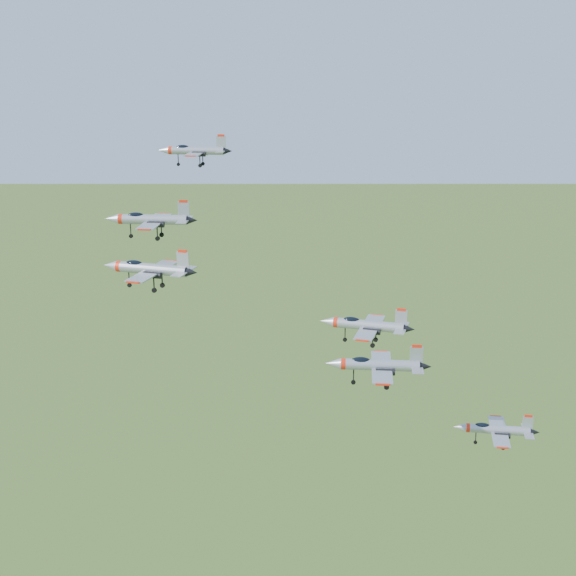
# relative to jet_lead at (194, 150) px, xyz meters

# --- Properties ---
(jet_lead) EXTENTS (11.42, 9.55, 3.06)m
(jet_lead) POSITION_rel_jet_lead_xyz_m (0.00, 0.00, 0.00)
(jet_lead) COLOR #9A9DA5
(jet_left_high) EXTENTS (12.88, 10.80, 3.45)m
(jet_left_high) POSITION_rel_jet_lead_xyz_m (-0.98, -14.42, -7.72)
(jet_left_high) COLOR #9A9DA5
(jet_right_high) EXTENTS (12.29, 10.12, 3.29)m
(jet_right_high) POSITION_rel_jet_lead_xyz_m (5.25, -28.81, -10.51)
(jet_right_high) COLOR #9A9DA5
(jet_left_low) EXTENTS (13.15, 10.81, 3.52)m
(jet_left_low) POSITION_rel_jet_lead_xyz_m (28.45, -10.57, -21.56)
(jet_left_low) COLOR #9A9DA5
(jet_right_low) EXTENTS (12.93, 10.84, 3.46)m
(jet_right_low) POSITION_rel_jet_lead_xyz_m (31.94, -22.64, -22.36)
(jet_right_low) COLOR #9A9DA5
(jet_trail) EXTENTS (10.66, 8.87, 2.85)m
(jet_trail) POSITION_rel_jet_lead_xyz_m (46.45, -18.23, -31.24)
(jet_trail) COLOR #9A9DA5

